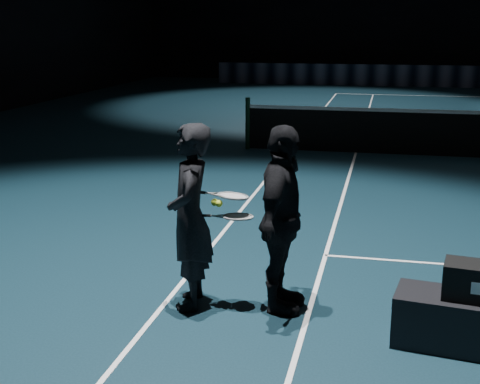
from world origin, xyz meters
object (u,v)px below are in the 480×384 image
object	(u,v)px
player_a	(190,217)
player_b	(281,220)
racket_upper	(233,196)
tennis_balls	(217,201)
racket_lower	(238,217)

from	to	relation	value
player_a	player_b	distance (m)	0.85
player_a	racket_upper	distance (m)	0.45
racket_upper	tennis_balls	xyz separation A→B (m)	(-0.14, -0.05, -0.04)
player_b	tennis_balls	xyz separation A→B (m)	(-0.59, -0.06, 0.16)
player_b	tennis_balls	distance (m)	0.62
player_b	racket_upper	world-z (taller)	player_b
player_a	racket_upper	bearing A→B (deg)	90.25
racket_lower	tennis_balls	xyz separation A→B (m)	(-0.19, -0.02, 0.14)
racket_lower	racket_upper	size ratio (longest dim) A/B	1.00
player_a	racket_upper	xyz separation A→B (m)	(0.39, 0.08, 0.20)
racket_lower	tennis_balls	distance (m)	0.24
racket_upper	player_a	bearing A→B (deg)	-178.29
player_b	racket_lower	xyz separation A→B (m)	(-0.40, -0.04, 0.02)
player_a	player_b	bearing A→B (deg)	84.54
player_a	tennis_balls	distance (m)	0.30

